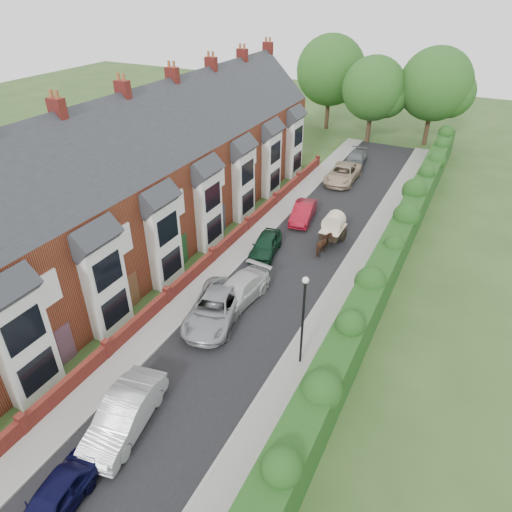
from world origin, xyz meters
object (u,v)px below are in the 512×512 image
(horse_cart, at_px, (333,226))
(horse, at_px, (324,246))
(car_silver_b, at_px, (215,308))
(car_grey, at_px, (356,159))
(car_navy, at_px, (53,500))
(car_red, at_px, (303,212))
(lamppost, at_px, (303,311))
(car_silver_a, at_px, (124,414))
(car_green, at_px, (266,245))
(car_white, at_px, (238,291))
(car_beige, at_px, (343,174))

(horse_cart, bearing_deg, horse, -90.00)
(car_silver_b, relative_size, car_grey, 1.23)
(car_navy, height_order, horse_cart, horse_cart)
(horse, bearing_deg, car_red, -49.32)
(car_silver_b, bearing_deg, lamppost, -23.72)
(car_red, bearing_deg, car_silver_a, -98.29)
(horse_cart, bearing_deg, car_grey, 100.56)
(car_silver_a, xyz_separation_m, horse_cart, (2.68, 18.93, 0.55))
(car_green, height_order, horse_cart, horse_cart)
(car_green, relative_size, car_red, 0.96)
(car_navy, height_order, car_white, car_white)
(car_silver_b, relative_size, car_beige, 1.01)
(car_silver_a, relative_size, car_white, 0.97)
(lamppost, bearing_deg, car_beige, 102.81)
(car_green, bearing_deg, car_silver_a, -96.43)
(car_navy, xyz_separation_m, car_silver_b, (-0.52, 11.77, 0.10))
(horse, bearing_deg, car_silver_a, 84.39)
(car_silver_b, relative_size, horse_cart, 1.66)
(car_beige, relative_size, horse_cart, 1.65)
(car_navy, height_order, car_red, car_red)
(car_green, bearing_deg, car_beige, 77.25)
(horse, bearing_deg, car_white, 72.96)
(car_beige, bearing_deg, car_green, -94.61)
(car_red, distance_m, horse, 5.23)
(car_beige, bearing_deg, lamppost, -78.89)
(lamppost, xyz_separation_m, car_white, (-5.17, 3.00, -2.57))
(car_silver_a, bearing_deg, car_navy, -98.14)
(car_beige, height_order, horse, car_beige)
(car_silver_a, xyz_separation_m, horse, (2.68, 17.10, -0.08))
(car_grey, height_order, horse, horse)
(lamppost, bearing_deg, horse, 103.54)
(car_navy, height_order, car_green, car_green)
(lamppost, bearing_deg, car_red, 111.38)
(car_white, height_order, car_beige, car_beige)
(car_white, distance_m, horse_cart, 9.52)
(car_green, xyz_separation_m, horse_cart, (3.60, 3.50, 0.67))
(car_silver_a, height_order, car_silver_b, car_silver_a)
(car_navy, xyz_separation_m, car_green, (-1.07, 19.37, 0.03))
(car_green, xyz_separation_m, car_red, (0.42, 5.83, 0.00))
(car_navy, distance_m, car_green, 19.40)
(car_green, bearing_deg, car_silver_b, -95.66)
(car_green, distance_m, horse, 3.97)
(lamppost, bearing_deg, car_grey, 100.99)
(car_beige, bearing_deg, car_grey, 90.15)
(car_red, distance_m, car_grey, 13.76)
(car_red, xyz_separation_m, car_beige, (0.33, 8.97, 0.07))
(car_grey, bearing_deg, car_green, -98.54)
(car_silver_a, xyz_separation_m, car_white, (-0.01, 9.83, -0.07))
(lamppost, relative_size, horse_cart, 1.58)
(car_silver_b, bearing_deg, car_beige, 76.03)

